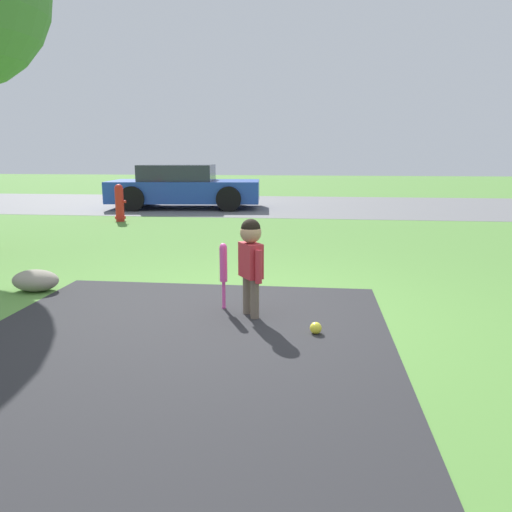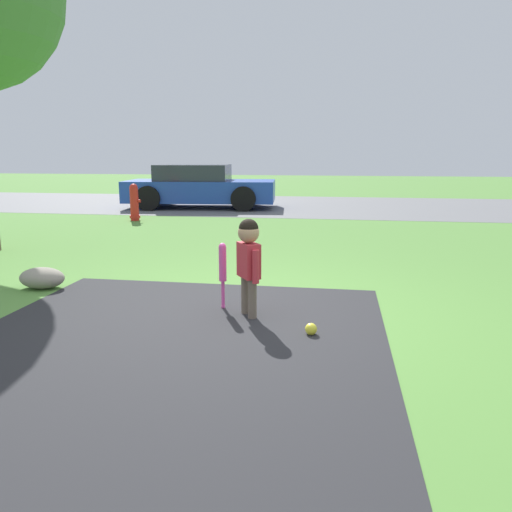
{
  "view_description": "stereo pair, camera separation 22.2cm",
  "coord_description": "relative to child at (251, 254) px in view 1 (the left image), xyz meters",
  "views": [
    {
      "loc": [
        0.64,
        -4.33,
        1.44
      ],
      "look_at": [
        0.09,
        0.36,
        0.47
      ],
      "focal_mm": 35.0,
      "sensor_mm": 36.0,
      "label": 1
    },
    {
      "loc": [
        0.86,
        -4.3,
        1.44
      ],
      "look_at": [
        0.09,
        0.36,
        0.47
      ],
      "focal_mm": 35.0,
      "sensor_mm": 36.0,
      "label": 2
    }
  ],
  "objects": [
    {
      "name": "baseball_bat",
      "position": [
        -0.28,
        0.18,
        -0.17
      ],
      "size": [
        0.07,
        0.07,
        0.63
      ],
      "color": "#E54CA5",
      "rests_on": "ground"
    },
    {
      "name": "street_strip",
      "position": [
        -0.09,
        9.98,
        -0.57
      ],
      "size": [
        40.0,
        6.0,
        0.01
      ],
      "color": "slate",
      "rests_on": "ground"
    },
    {
      "name": "driveway_strip",
      "position": [
        -0.49,
        -2.46,
        -0.57
      ],
      "size": [
        3.37,
        7.0,
        0.01
      ],
      "color": "#262628",
      "rests_on": "ground"
    },
    {
      "name": "ground_plane",
      "position": [
        -0.09,
        0.04,
        -0.58
      ],
      "size": [
        60.0,
        60.0,
        0.0
      ],
      "primitive_type": "plane",
      "color": "#518438"
    },
    {
      "name": "edging_rock",
      "position": [
        -2.4,
        0.57,
        -0.46
      ],
      "size": [
        0.5,
        0.35,
        0.23
      ],
      "color": "gray",
      "rests_on": "ground"
    },
    {
      "name": "fire_hydrant",
      "position": [
        -3.64,
        6.08,
        -0.18
      ],
      "size": [
        0.26,
        0.23,
        0.81
      ],
      "color": "red",
      "rests_on": "ground"
    },
    {
      "name": "sports_ball",
      "position": [
        0.58,
        -0.39,
        -0.53
      ],
      "size": [
        0.1,
        0.1,
        0.1
      ],
      "color": "yellow",
      "rests_on": "ground"
    },
    {
      "name": "parked_car",
      "position": [
        -2.96,
        8.92,
        -0.02
      ],
      "size": [
        4.11,
        2.15,
        1.16
      ],
      "rotation": [
        0.0,
        0.0,
        0.1
      ],
      "color": "#2347AD",
      "rests_on": "ground"
    },
    {
      "name": "child",
      "position": [
        0.0,
        0.0,
        0.0
      ],
      "size": [
        0.25,
        0.31,
        0.89
      ],
      "rotation": [
        0.0,
        0.0,
        -0.98
      ],
      "color": "#6B5B4C",
      "rests_on": "ground"
    }
  ]
}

